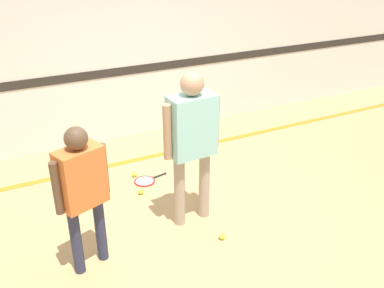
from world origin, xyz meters
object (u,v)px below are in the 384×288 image
Objects in this scene: racket_spare_on_floor at (146,181)px; tennis_ball_by_spare_racket at (134,174)px; tennis_ball_stray_left at (141,192)px; person_student_left at (82,185)px; person_instructor at (192,134)px; tennis_ball_near_instructor at (222,236)px.

tennis_ball_by_spare_racket is (-0.09, 0.18, 0.02)m from racket_spare_on_floor.
racket_spare_on_floor is 7.28× the size of tennis_ball_stray_left.
tennis_ball_by_spare_racket is (0.91, 1.37, -0.83)m from person_student_left.
tennis_ball_stray_left is at bearing 29.27° from person_student_left.
person_student_left is at bearing -141.17° from racket_spare_on_floor.
racket_spare_on_floor is (-0.16, 0.97, -1.01)m from person_instructor.
person_student_left is 1.54m from tennis_ball_near_instructor.
tennis_ball_by_spare_racket is at bearing 80.40° from tennis_ball_stray_left.
tennis_ball_near_instructor is at bearing -90.12° from racket_spare_on_floor.
tennis_ball_by_spare_racket is 1.00× the size of tennis_ball_stray_left.
person_instructor reaches higher than tennis_ball_near_instructor.
person_student_left reaches higher than tennis_ball_near_instructor.
person_student_left is 21.26× the size of tennis_ball_by_spare_racket.
racket_spare_on_floor is (1.00, 1.19, -0.86)m from person_student_left.
tennis_ball_stray_left is at bearing 110.55° from tennis_ball_near_instructor.
tennis_ball_stray_left reaches higher than racket_spare_on_floor.
person_student_left is at bearing 169.82° from tennis_ball_near_instructor.
person_instructor reaches higher than person_student_left.
tennis_ball_near_instructor is 1.00× the size of tennis_ball_stray_left.
tennis_ball_near_instructor reaches higher than racket_spare_on_floor.
person_student_left reaches higher than tennis_ball_by_spare_racket.
tennis_ball_stray_left is (0.84, 0.94, -0.83)m from person_student_left.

